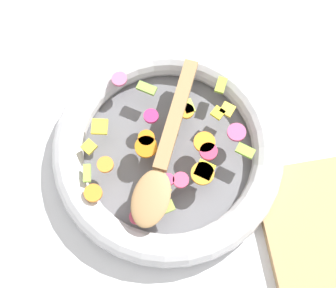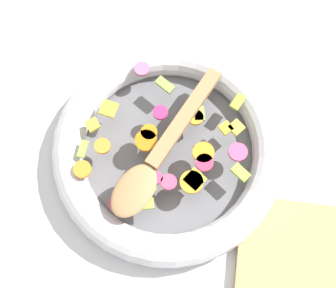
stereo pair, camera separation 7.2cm
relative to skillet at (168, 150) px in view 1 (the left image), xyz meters
The scene contains 4 objects.
ground_plane 0.02m from the skillet, ahead, with size 4.00×4.00×0.00m, color silver.
skillet is the anchor object (origin of this frame).
chopped_vegetables 0.03m from the skillet, 101.16° to the right, with size 0.27×0.26×0.01m.
wooden_spoon 0.05m from the skillet, 115.44° to the right, with size 0.15×0.27×0.01m.
Camera 1 is at (-0.04, -0.24, 0.73)m, focal length 50.00 mm.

